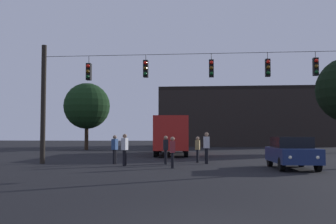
{
  "coord_description": "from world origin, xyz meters",
  "views": [
    {
      "loc": [
        0.16,
        -7.18,
        1.61
      ],
      "look_at": [
        -1.89,
        13.66,
        2.79
      ],
      "focal_mm": 43.89,
      "sensor_mm": 36.0,
      "label": 1
    }
  ],
  "objects": [
    {
      "name": "pedestrian_crossing_center",
      "position": [
        0.06,
        16.0,
        1.01
      ],
      "size": [
        0.36,
        0.42,
        1.76
      ],
      "color": "black",
      "rests_on": "ground"
    },
    {
      "name": "ground_plane",
      "position": [
        0.0,
        24.5,
        0.0
      ],
      "size": [
        168.0,
        168.0,
        0.0
      ],
      "primitive_type": "plane",
      "color": "black",
      "rests_on": "ground"
    },
    {
      "name": "pedestrian_trailing",
      "position": [
        -2.18,
        15.37,
        0.88
      ],
      "size": [
        0.31,
        0.4,
        1.57
      ],
      "color": "black",
      "rests_on": "ground"
    },
    {
      "name": "car_far_left",
      "position": [
        -3.46,
        38.13,
        0.8
      ],
      "size": [
        1.92,
        4.38,
        1.52
      ],
      "color": "#2D2D33",
      "rests_on": "ground"
    },
    {
      "name": "pedestrian_far_side",
      "position": [
        -4.21,
        14.07,
        0.95
      ],
      "size": [
        0.32,
        0.41,
        1.67
      ],
      "color": "black",
      "rests_on": "ground"
    },
    {
      "name": "car_near_right",
      "position": [
        4.13,
        12.99,
        0.8
      ],
      "size": [
        1.95,
        4.39,
        1.52
      ],
      "color": "navy",
      "rests_on": "ground"
    },
    {
      "name": "tree_behind_building",
      "position": [
        -12.96,
        36.18,
        4.75
      ],
      "size": [
        4.99,
        4.99,
        7.26
      ],
      "color": "#2D2116",
      "rests_on": "ground"
    },
    {
      "name": "overhead_signal_span",
      "position": [
        -0.01,
        15.22,
        4.0
      ],
      "size": [
        18.61,
        0.44,
        6.75
      ],
      "color": "black",
      "rests_on": "ground"
    },
    {
      "name": "pedestrian_crossing_right",
      "position": [
        -1.57,
        12.75,
        0.85
      ],
      "size": [
        0.3,
        0.39,
        1.53
      ],
      "color": "black",
      "rests_on": "ground"
    },
    {
      "name": "corner_building",
      "position": [
        5.21,
        53.4,
        4.15
      ],
      "size": [
        23.75,
        9.14,
        8.3
      ],
      "color": "black",
      "rests_on": "ground"
    },
    {
      "name": "pedestrian_near_bus",
      "position": [
        -5.05,
        15.37,
        0.9
      ],
      "size": [
        0.32,
        0.41,
        1.6
      ],
      "color": "black",
      "rests_on": "ground"
    },
    {
      "name": "city_bus",
      "position": [
        -2.87,
        26.83,
        1.87
      ],
      "size": [
        3.33,
        11.16,
        3.0
      ],
      "color": "#B21E19",
      "rests_on": "ground"
    },
    {
      "name": "pedestrian_crossing_left",
      "position": [
        -0.47,
        17.07,
        0.85
      ],
      "size": [
        0.29,
        0.39,
        1.52
      ],
      "color": "black",
      "rests_on": "ground"
    }
  ]
}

